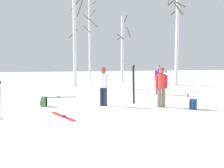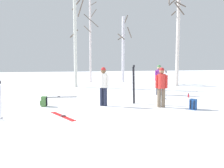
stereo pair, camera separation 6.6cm
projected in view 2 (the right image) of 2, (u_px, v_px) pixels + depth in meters
ground_plane at (126, 116)px, 9.41m from camera, size 60.00×60.00×0.00m
person_0 at (161, 85)px, 10.91m from camera, size 0.51×0.34×1.72m
person_1 at (103, 84)px, 11.23m from camera, size 0.44×0.35×1.72m
person_2 at (159, 78)px, 14.62m from camera, size 0.51×0.34×1.72m
ski_pair_planted_0 at (134, 84)px, 11.79m from camera, size 0.17×0.13×1.80m
ski_pair_lying_0 at (60, 97)px, 13.77m from camera, size 1.83×0.35×0.05m
ski_pair_lying_1 at (63, 116)px, 9.28m from camera, size 0.92×1.67×0.05m
ski_poles_0 at (1, 99)px, 8.63m from camera, size 0.07×0.24×1.36m
ski_poles_1 at (166, 84)px, 12.79m from camera, size 0.07×0.26×1.48m
backpack_0 at (44, 102)px, 11.17m from camera, size 0.32×0.29×0.44m
backpack_1 at (193, 105)px, 10.47m from camera, size 0.35×0.34×0.44m
water_bottle_0 at (188, 95)px, 13.68m from camera, size 0.08×0.08×0.22m
birch_tree_0 at (75, 42)px, 18.29m from camera, size 1.05×0.95×6.41m
birch_tree_1 at (90, 37)px, 21.70m from camera, size 1.24×1.23×7.49m
birch_tree_2 at (123, 48)px, 21.82m from camera, size 1.32×1.27×5.70m
birch_tree_3 at (178, 38)px, 19.11m from camera, size 1.34×1.45×6.79m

